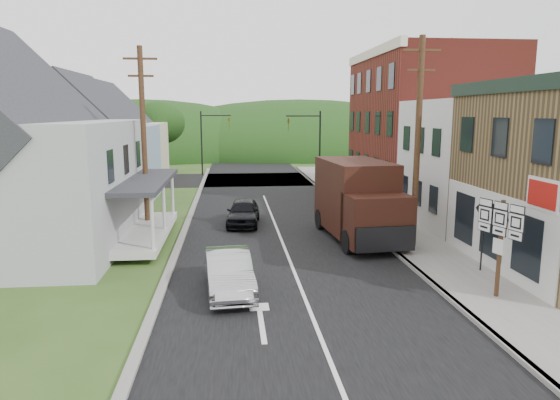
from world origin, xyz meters
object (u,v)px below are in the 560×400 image
object	(u,v)px
dark_sedan	(243,212)
route_sign_cluster	(500,235)
delivery_van	(359,201)
warning_sign	(483,225)
silver_sedan	(229,272)

from	to	relation	value
dark_sedan	route_sign_cluster	xyz separation A→B (m)	(7.64, -11.63, 1.47)
delivery_van	warning_sign	xyz separation A→B (m)	(3.19, -5.45, -0.00)
route_sign_cluster	warning_sign	xyz separation A→B (m)	(0.81, 2.58, -0.31)
silver_sedan	delivery_van	xyz separation A→B (m)	(6.00, 6.42, 1.17)
dark_sedan	delivery_van	bearing A→B (deg)	-28.98
route_sign_cluster	delivery_van	bearing A→B (deg)	90.40
silver_sedan	delivery_van	world-z (taller)	delivery_van
delivery_van	route_sign_cluster	world-z (taller)	delivery_van
dark_sedan	warning_sign	bearing A→B (deg)	-41.52
silver_sedan	route_sign_cluster	size ratio (longest dim) A/B	1.33
delivery_van	route_sign_cluster	distance (m)	8.38
delivery_van	warning_sign	bearing A→B (deg)	-64.20
silver_sedan	delivery_van	bearing A→B (deg)	41.84
silver_sedan	warning_sign	distance (m)	9.32
warning_sign	route_sign_cluster	bearing A→B (deg)	-120.72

